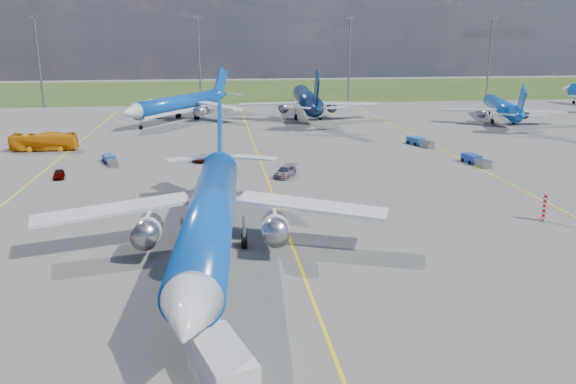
{
  "coord_description": "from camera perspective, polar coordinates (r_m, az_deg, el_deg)",
  "views": [
    {
      "loc": [
        -6.4,
        -41.76,
        18.11
      ],
      "look_at": [
        0.07,
        7.92,
        4.0
      ],
      "focal_mm": 35.0,
      "sensor_mm": 36.0,
      "label": 1
    }
  ],
  "objects": [
    {
      "name": "ground",
      "position": [
        45.96,
        1.2,
        -7.48
      ],
      "size": [
        400.0,
        400.0,
        0.0
      ],
      "primitive_type": "plane",
      "color": "#5C5C59",
      "rests_on": "ground"
    },
    {
      "name": "grass_strip",
      "position": [
        192.72,
        -5.57,
        10.26
      ],
      "size": [
        400.0,
        80.0,
        0.01
      ],
      "primitive_type": "cube",
      "color": "#2D4719",
      "rests_on": "ground"
    },
    {
      "name": "taxiway_lines",
      "position": [
        72.08,
        -1.95,
        1.18
      ],
      "size": [
        60.25,
        160.0,
        0.02
      ],
      "color": "yellow",
      "rests_on": "ground"
    },
    {
      "name": "floodlight_masts",
      "position": [
        152.74,
        -1.29,
        13.64
      ],
      "size": [
        202.2,
        0.5,
        22.7
      ],
      "color": "slate",
      "rests_on": "ground"
    },
    {
      "name": "warning_post",
      "position": [
        61.66,
        24.65,
        -1.37
      ],
      "size": [
        0.5,
        0.5,
        3.0
      ],
      "primitive_type": "cylinder",
      "color": "red",
      "rests_on": "ground"
    },
    {
      "name": "bg_jet_nnw",
      "position": [
        125.42,
        -10.86,
        7.15
      ],
      "size": [
        46.83,
        49.76,
        10.41
      ],
      "primitive_type": null,
      "rotation": [
        0.0,
        0.0,
        -0.56
      ],
      "color": "#0C49B1",
      "rests_on": "ground"
    },
    {
      "name": "bg_jet_n",
      "position": [
        127.78,
        1.91,
        7.57
      ],
      "size": [
        35.83,
        45.48,
        11.37
      ],
      "primitive_type": null,
      "rotation": [
        0.0,
        0.0,
        3.08
      ],
      "color": "#071B3F",
      "rests_on": "ground"
    },
    {
      "name": "bg_jet_ne",
      "position": [
        128.94,
        20.76,
        6.64
      ],
      "size": [
        34.93,
        40.69,
        9.12
      ],
      "primitive_type": null,
      "rotation": [
        0.0,
        0.0,
        2.87
      ],
      "color": "#0C49B1",
      "rests_on": "ground"
    },
    {
      "name": "main_airliner",
      "position": [
        47.39,
        -7.71,
        -6.89
      ],
      "size": [
        35.28,
        44.82,
        11.22
      ],
      "primitive_type": null,
      "rotation": [
        0.0,
        0.0,
        -0.06
      ],
      "color": "#0C49B1",
      "rests_on": "ground"
    },
    {
      "name": "service_van",
      "position": [
        31.35,
        -6.72,
        -17.12
      ],
      "size": [
        3.85,
        5.72,
        2.32
      ],
      "primitive_type": "cube",
      "rotation": [
        0.0,
        0.0,
        0.32
      ],
      "color": "silver",
      "rests_on": "ground"
    },
    {
      "name": "apron_bus",
      "position": [
        98.71,
        -23.56,
        4.69
      ],
      "size": [
        10.32,
        2.44,
        2.87
      ],
      "primitive_type": "imported",
      "rotation": [
        0.0,
        0.0,
        1.57
      ],
      "color": "orange",
      "rests_on": "ground"
    },
    {
      "name": "service_car_a",
      "position": [
        78.95,
        -22.25,
        1.7
      ],
      "size": [
        1.93,
        3.51,
        1.13
      ],
      "primitive_type": "imported",
      "rotation": [
        0.0,
        0.0,
        0.19
      ],
      "color": "#999999",
      "rests_on": "ground"
    },
    {
      "name": "service_car_b",
      "position": [
        82.72,
        -8.24,
        3.35
      ],
      "size": [
        4.77,
        3.54,
        1.2
      ],
      "primitive_type": "imported",
      "rotation": [
        0.0,
        0.0,
        1.17
      ],
      "color": "#999999",
      "rests_on": "ground"
    },
    {
      "name": "service_car_c",
      "position": [
        73.9,
        -0.3,
        2.08
      ],
      "size": [
        3.9,
        4.97,
        1.35
      ],
      "primitive_type": "imported",
      "rotation": [
        0.0,
        0.0,
        -0.51
      ],
      "color": "#999999",
      "rests_on": "ground"
    },
    {
      "name": "baggage_tug_w",
      "position": [
        85.41,
        18.49,
        3.07
      ],
      "size": [
        2.28,
        5.74,
        1.25
      ],
      "rotation": [
        0.0,
        0.0,
        0.15
      ],
      "color": "#1A399D",
      "rests_on": "ground"
    },
    {
      "name": "baggage_tug_c",
      "position": [
        85.3,
        -17.61,
        3.09
      ],
      "size": [
        3.0,
        5.22,
        1.14
      ],
      "rotation": [
        0.0,
        0.0,
        0.35
      ],
      "color": "#1C49A9",
      "rests_on": "ground"
    },
    {
      "name": "baggage_tug_e",
      "position": [
        97.47,
        13.21,
        4.96
      ],
      "size": [
        3.27,
        5.77,
        1.26
      ],
      "rotation": [
        0.0,
        0.0,
        0.34
      ],
      "color": "#1A519F",
      "rests_on": "ground"
    }
  ]
}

